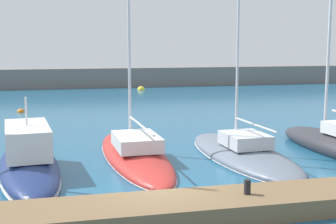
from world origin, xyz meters
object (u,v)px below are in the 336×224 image
sailboat_slate_fourth (242,152)px  sailboat_red_third (134,152)px  dock_bollard (247,187)px  mooring_buoy_orange (21,112)px  mooring_buoy_yellow (141,90)px  motorboat_navy_second (28,160)px

sailboat_slate_fourth → sailboat_red_third: bearing=75.4°
sailboat_red_third → dock_bollard: 7.80m
sailboat_red_third → mooring_buoy_orange: size_ratio=41.09×
mooring_buoy_orange → dock_bollard: bearing=-70.6°
sailboat_red_third → mooring_buoy_yellow: 30.75m
sailboat_slate_fourth → mooring_buoy_yellow: 31.20m
dock_bollard → motorboat_navy_second: bearing=137.2°
motorboat_navy_second → sailboat_red_third: 4.62m
mooring_buoy_orange → dock_bollard: size_ratio=1.23×
sailboat_slate_fourth → dock_bollard: 7.01m
motorboat_navy_second → mooring_buoy_yellow: (10.01, 31.58, -0.51)m
mooring_buoy_yellow → mooring_buoy_orange: bearing=-128.6°
sailboat_red_third → sailboat_slate_fourth: (4.70, -0.95, -0.04)m
motorboat_navy_second → dock_bollard: bearing=-138.8°
dock_bollard → mooring_buoy_yellow: bearing=84.8°
sailboat_slate_fourth → mooring_buoy_yellow: size_ratio=24.39×
dock_bollard → sailboat_slate_fourth: bearing=68.9°
sailboat_red_third → mooring_buoy_orange: 16.83m
mooring_buoy_orange → mooring_buoy_yellow: bearing=51.4°
mooring_buoy_yellow → mooring_buoy_orange: mooring_buoy_yellow is taller
motorboat_navy_second → sailboat_red_third: bearing=-78.9°
dock_bollard → sailboat_red_third: bearing=106.3°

